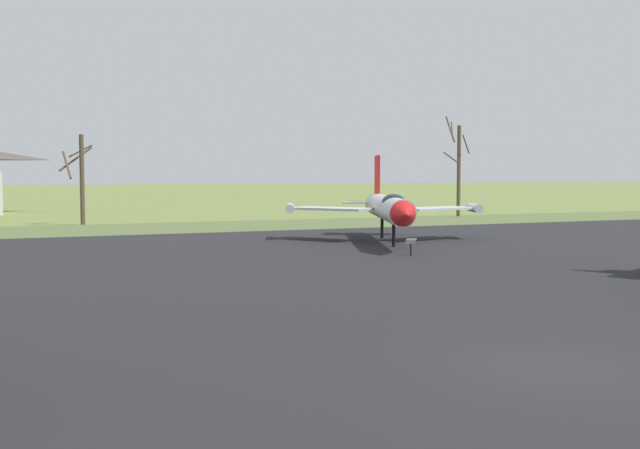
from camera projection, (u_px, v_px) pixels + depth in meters
The scene contains 7 objects.
ground_plane at pixel (554, 368), 16.06m from camera, with size 600.00×600.00×0.00m, color olive.
asphalt_apron at pixel (301, 280), 29.38m from camera, with size 99.81×48.37×0.05m, color black.
grass_verge_strip at pixel (153, 228), 57.10m from camera, with size 159.81×12.00×0.06m, color #546437.
jet_fighter_rear_left at pixel (388, 207), 44.92m from camera, with size 12.17×14.44×5.33m.
info_placard_rear_left at pixel (411, 245), 37.61m from camera, with size 0.55×0.30×0.92m.
bare_tree_far_right at pixel (80, 176), 61.19m from camera, with size 2.77×3.17×7.28m.
bare_tree_backdrop_extra at pixel (458, 166), 72.90m from camera, with size 2.27×2.31×9.66m.
Camera 1 is at (-10.74, -12.63, 4.09)m, focal length 42.75 mm.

